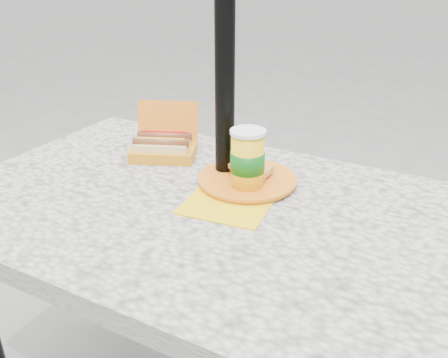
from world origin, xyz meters
The scene contains 5 objects.
picnic_table centered at (0.00, 0.00, 0.64)m, with size 1.20×0.80×0.75m.
umbrella_pole centered at (0.00, 0.16, 1.10)m, with size 0.05×0.05×2.20m, color black.
hotdog_box centered at (-0.22, 0.19, 0.78)m, with size 0.23×0.22×0.14m.
fries_plate centered at (0.08, 0.13, 0.76)m, with size 0.25×0.35×0.05m.
soda_cup centered at (0.10, 0.10, 0.83)m, with size 0.09×0.09×0.16m.
Camera 1 is at (0.55, -0.86, 1.29)m, focal length 38.00 mm.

